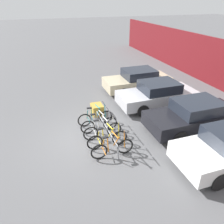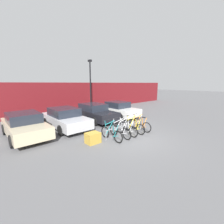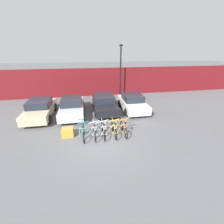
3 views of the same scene
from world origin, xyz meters
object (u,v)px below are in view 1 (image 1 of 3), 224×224
at_px(bicycle_silver, 99,124).
at_px(car_silver, 157,94).
at_px(bicycle_teal, 95,118).
at_px(cargo_crate, 97,110).
at_px(bicycle_orange, 112,148).
at_px(bike_rack, 106,129).
at_px(bicycle_yellow, 107,139).
at_px(car_beige, 138,80).
at_px(car_black, 195,115).
at_px(bicycle_white, 103,130).

height_order(bicycle_silver, car_silver, car_silver).
bearing_deg(bicycle_teal, cargo_crate, 156.33).
bearing_deg(cargo_crate, bicycle_orange, -5.72).
height_order(bicycle_teal, cargo_crate, bicycle_teal).
distance_m(bike_rack, bicycle_teal, 1.26).
bearing_deg(car_silver, bicycle_teal, -76.93).
distance_m(bike_rack, bicycle_yellow, 0.65).
height_order(bicycle_teal, car_beige, car_beige).
relative_size(bicycle_orange, car_black, 0.39).
distance_m(bicycle_teal, car_black, 4.57).
bearing_deg(bicycle_teal, bicycle_white, -3.93).
relative_size(car_silver, car_black, 0.97).
relative_size(bicycle_orange, car_beige, 0.40).
distance_m(car_beige, car_black, 5.15).
relative_size(bicycle_silver, car_black, 0.39).
bearing_deg(bicycle_orange, car_beige, 144.67).
relative_size(bicycle_teal, car_black, 0.39).
distance_m(bike_rack, bicycle_silver, 0.62).
distance_m(bicycle_orange, cargo_crate, 3.48).
relative_size(bicycle_orange, cargo_crate, 2.44).
relative_size(bicycle_yellow, cargo_crate, 2.44).
relative_size(bicycle_teal, car_silver, 0.40).
height_order(bicycle_white, car_silver, car_silver).
relative_size(bicycle_teal, bicycle_white, 1.00).
height_order(car_silver, cargo_crate, car_silver).
bearing_deg(car_beige, bicycle_orange, -32.59).
height_order(bicycle_white, car_beige, car_beige).
relative_size(bicycle_silver, bicycle_yellow, 1.00).
distance_m(bicycle_white, bicycle_yellow, 0.67).
xyz_separation_m(bicycle_orange, car_beige, (-5.81, 3.71, 0.31)).
bearing_deg(bicycle_orange, bicycle_teal, 177.26).
bearing_deg(bicycle_teal, bicycle_silver, -3.93).
height_order(bicycle_yellow, car_black, car_black).
distance_m(car_silver, cargo_crate, 3.45).
relative_size(bicycle_white, cargo_crate, 2.44).
xyz_separation_m(bike_rack, bicycle_white, (-0.05, -0.15, -0.10)).
xyz_separation_m(car_silver, cargo_crate, (-0.09, -3.43, -0.42)).
xyz_separation_m(bicycle_white, car_black, (0.61, 4.18, 0.31)).
bearing_deg(cargo_crate, bicycle_silver, -12.08).
bearing_deg(bicycle_white, bicycle_teal, -179.32).
xyz_separation_m(bicycle_teal, bicycle_white, (1.20, 0.00, 0.00)).
bearing_deg(car_beige, bicycle_silver, -43.09).
relative_size(bicycle_teal, cargo_crate, 2.44).
bearing_deg(bicycle_yellow, car_beige, 147.79).
bearing_deg(car_silver, bicycle_yellow, -53.96).
height_order(car_beige, car_silver, same).
height_order(bicycle_silver, cargo_crate, bicycle_silver).
distance_m(bicycle_silver, bicycle_white, 0.54).
bearing_deg(bicycle_teal, bicycle_yellow, -3.93).
relative_size(bike_rack, bicycle_orange, 1.78).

